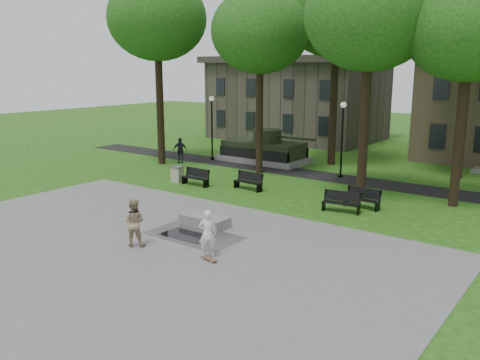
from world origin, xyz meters
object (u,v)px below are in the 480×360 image
Objects in this scene: concrete_block at (205,221)px; friend_watching at (134,222)px; skateboarder at (208,234)px; park_bench_0 at (196,177)px; trash_bin at (177,174)px.

friend_watching is (-0.53, -3.58, 0.72)m from concrete_block.
concrete_block is 3.83m from skateboarder.
skateboarder is at bearing -45.18° from park_bench_0.
park_bench_0 is at bearing 134.06° from concrete_block.
friend_watching reaches higher than trash_bin.
friend_watching reaches higher than park_bench_0.
trash_bin is at bearing -84.24° from skateboarder.
park_bench_0 reaches higher than trash_bin.
friend_watching is at bearing -55.00° from trash_bin.
concrete_block is 3.69m from friend_watching.
park_bench_0 is (-8.04, 8.49, -0.39)m from skateboarder.
concrete_block is at bearing -90.52° from skateboarder.
park_bench_0 is (-4.98, 9.28, -0.44)m from friend_watching.
skateboarder is at bearing -41.58° from trash_bin.
park_bench_0 is at bearing -91.35° from friend_watching.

